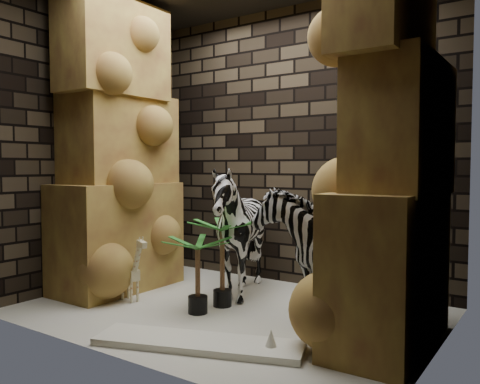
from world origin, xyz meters
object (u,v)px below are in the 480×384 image
Objects in this scene: zebra_left at (239,239)px; palm_front at (222,262)px; zebra_right at (325,237)px; giraffe_toy at (130,267)px; palm_back at (198,275)px; surfboard at (198,343)px.

zebra_left is 1.57× the size of palm_front.
palm_front is (0.04, -0.32, -0.17)m from zebra_left.
giraffe_toy is (-1.68, -0.70, -0.33)m from zebra_right.
palm_back is 0.45× the size of surfboard.
palm_front is at bearing -61.33° from zebra_left.
palm_front is 1.06m from surfboard.
zebra_right reaches higher than surfboard.
zebra_left is at bearing 97.09° from palm_front.
palm_back is (0.78, 0.06, 0.01)m from giraffe_toy.
zebra_left is at bearing 92.16° from surfboard.
surfboard is (0.48, -1.21, -0.55)m from zebra_left.
surfboard is at bearing -50.53° from palm_back.
zebra_right is 1.64× the size of palm_front.
zebra_left is 1.42m from surfboard.
zebra_right is 0.95m from palm_front.
palm_front is (-0.85, -0.35, -0.26)m from zebra_right.
palm_back is (-0.90, -0.64, -0.32)m from zebra_right.
palm_front is at bearing -149.24° from zebra_right.
surfboard is at bearing -99.88° from zebra_right.
zebra_right reaches higher than palm_front.
zebra_right is 1.85m from giraffe_toy.
giraffe_toy is 0.91m from palm_front.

